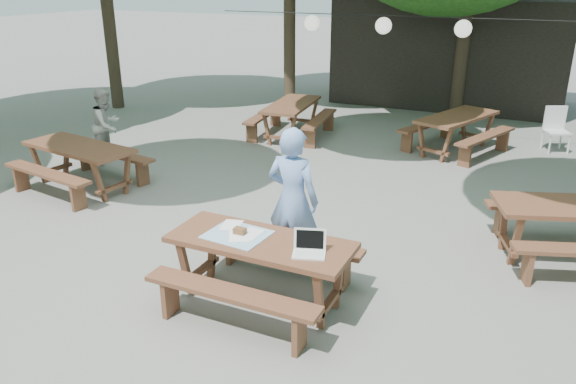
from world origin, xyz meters
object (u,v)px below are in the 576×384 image
(main_picnic_table, at_px, (261,269))
(second_person, at_px, (107,125))
(plastic_chair, at_px, (555,139))
(woman, at_px, (293,200))
(picnic_table_nw, at_px, (81,166))

(main_picnic_table, relative_size, second_person, 1.40)
(main_picnic_table, bearing_deg, plastic_chair, 69.51)
(main_picnic_table, relative_size, plastic_chair, 2.22)
(woman, bearing_deg, plastic_chair, -111.12)
(picnic_table_nw, xyz_separation_m, second_person, (-0.59, 1.34, 0.33))
(plastic_chair, bearing_deg, woman, -137.33)
(main_picnic_table, bearing_deg, second_person, 147.29)
(second_person, bearing_deg, woman, -121.62)
(main_picnic_table, xyz_separation_m, picnic_table_nw, (-4.37, 1.85, 0.00))
(plastic_chair, bearing_deg, main_picnic_table, -134.86)
(second_person, xyz_separation_m, plastic_chair, (7.80, 4.38, -0.46))
(main_picnic_table, distance_m, plastic_chair, 8.08)
(main_picnic_table, distance_m, second_person, 5.91)
(main_picnic_table, height_order, woman, woman)
(plastic_chair, bearing_deg, picnic_table_nw, -165.93)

